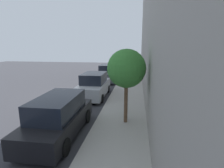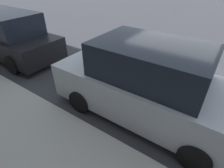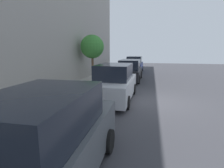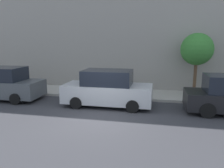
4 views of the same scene
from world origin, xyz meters
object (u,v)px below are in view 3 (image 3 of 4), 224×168
parked_suv_third (114,83)px  parking_meter_near (120,64)px  parked_minivan_second (130,71)px  parked_suv_nearest (134,65)px  parked_suv_fourth (43,145)px  street_tree (92,47)px

parked_suv_third → parking_meter_near: (1.76, -12.00, 0.09)m
parked_minivan_second → parking_meter_near: bearing=-71.5°
parked_minivan_second → parked_suv_third: 6.50m
parked_minivan_second → parking_meter_near: parked_minivan_second is taller
parked_suv_nearest → parking_meter_near: (1.60, 1.25, 0.09)m
parked_suv_third → parked_suv_fourth: size_ratio=0.99×
parked_minivan_second → street_tree: (3.03, 1.56, 2.10)m
parked_minivan_second → street_tree: size_ratio=1.27×
parked_suv_fourth → parking_meter_near: parked_suv_fourth is taller
parked_minivan_second → parked_suv_fourth: bearing=89.6°
parked_suv_nearest → parking_meter_near: size_ratio=3.39×
parked_suv_third → parked_suv_fourth: 6.60m
parked_suv_nearest → street_tree: bearing=71.4°
parked_suv_nearest → parked_suv_fourth: 19.85m
parking_meter_near → parked_minivan_second: bearing=108.5°
parked_suv_nearest → street_tree: (2.79, 8.31, 2.08)m
parked_suv_fourth → street_tree: street_tree is taller
parked_suv_nearest → parked_suv_third: (-0.16, 13.25, 0.00)m
parked_suv_nearest → parked_suv_fourth: size_ratio=0.99×
parked_suv_third → parked_suv_fourth: bearing=89.8°
parked_suv_third → parking_meter_near: parked_suv_third is taller
parked_suv_fourth → parked_minivan_second: bearing=-90.4°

